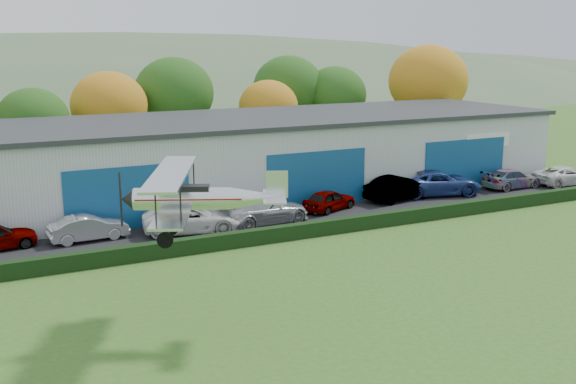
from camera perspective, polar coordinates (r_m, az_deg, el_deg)
name	(u,v)px	position (r m, az deg, el deg)	size (l,w,h in m)	color
ground	(509,366)	(23.90, 18.05, -13.72)	(300.00, 300.00, 0.00)	#35631F
apron	(296,213)	(41.74, 0.67, -1.80)	(48.00, 9.00, 0.05)	black
hedge	(336,226)	(37.59, 4.02, -2.85)	(46.00, 0.60, 0.80)	black
hangar	(276,153)	(48.21, -1.00, 3.32)	(40.60, 12.60, 5.30)	#B2B7BC
tree_belt	(166,100)	(58.15, -10.20, 7.61)	(75.70, 13.22, 10.12)	#3D2614
distant_hills	(11,154)	(157.12, -22.21, 2.96)	(430.00, 196.00, 56.00)	#4C6642
car_1	(88,228)	(37.40, -16.41, -2.90)	(1.44, 4.13, 1.36)	silver
car_2	(192,219)	(37.80, -8.03, -2.22)	(2.51, 5.44, 1.51)	silver
car_3	(264,210)	(39.13, -2.06, -1.54)	(2.23, 5.49, 1.59)	silver
car_4	(329,200)	(42.32, 3.46, -0.67)	(1.57, 3.90, 1.33)	gray
car_5	(399,188)	(45.54, 9.30, 0.33)	(1.73, 4.97, 1.64)	gray
car_6	(437,183)	(47.68, 12.42, 0.76)	(2.78, 6.04, 1.68)	navy
car_7	(512,179)	(51.37, 18.25, 1.07)	(1.90, 4.67, 1.35)	gray
car_8	(566,175)	(53.96, 22.27, 1.30)	(2.28, 4.95, 1.38)	silver
biplane	(196,196)	(24.28, -7.69, -0.36)	(6.07, 6.64, 2.54)	silver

